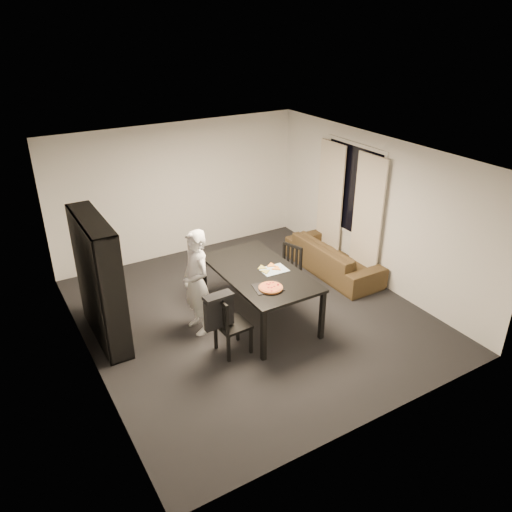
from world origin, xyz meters
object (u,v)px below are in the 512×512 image
person (196,283)px  pepperoni_pizza (271,288)px  baking_tray (268,287)px  dining_table (259,275)px  sofa (334,257)px  bookshelf (99,281)px  chair_right (288,267)px  chair_left (227,321)px

person → pepperoni_pizza: 1.11m
baking_tray → dining_table: bearing=72.2°
person → baking_tray: size_ratio=4.10×
baking_tray → sofa: bearing=27.8°
bookshelf → dining_table: (2.22, -0.73, -0.19)m
sofa → baking_tray: bearing=117.8°
bookshelf → pepperoni_pizza: 2.45m
bookshelf → chair_right: (3.03, -0.34, -0.44)m
sofa → dining_table: bearing=107.5°
dining_table → baking_tray: (-0.16, -0.51, 0.08)m
chair_right → pepperoni_pizza: chair_right is taller
baking_tray → sofa: baking_tray is taller
chair_left → dining_table: bearing=-59.3°
person → chair_right: bearing=94.0°
chair_right → sofa: bearing=83.3°
dining_table → baking_tray: size_ratio=5.03×
person → sofa: (2.95, 0.44, -0.52)m
chair_left → chair_right: bearing=-62.6°
bookshelf → sofa: size_ratio=0.93×
chair_left → chair_right: chair_left is taller
dining_table → sofa: size_ratio=0.98×
bookshelf → person: (1.26, -0.55, -0.13)m
bookshelf → baking_tray: 2.41m
chair_left → sofa: bearing=-69.7°
person → dining_table: bearing=76.5°
chair_left → person: 0.81m
baking_tray → sofa: (2.15, 1.13, -0.54)m
chair_left → sofa: chair_left is taller
dining_table → sofa: dining_table is taller
pepperoni_pizza → chair_right: bearing=44.8°
pepperoni_pizza → sofa: (2.13, 1.19, -0.57)m
baking_tray → person: bearing=139.3°
chair_right → baking_tray: bearing=-65.2°
dining_table → baking_tray: baking_tray is taller
baking_tray → chair_left: bearing=-175.9°
chair_right → person: person is taller
person → chair_left: bearing=6.2°
bookshelf → chair_right: bookshelf is taller
chair_right → person: size_ratio=0.55×
chair_left → pepperoni_pizza: chair_left is taller
chair_right → pepperoni_pizza: bearing=-63.1°
bookshelf → baking_tray: bearing=-31.0°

